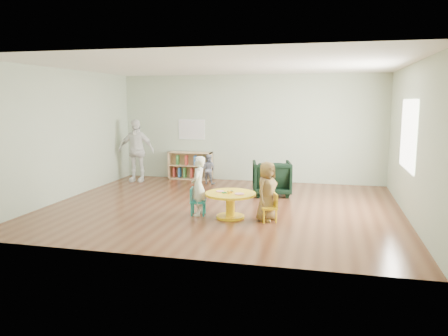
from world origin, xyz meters
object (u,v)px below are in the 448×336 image
Objects in this scene: bookshelf at (190,166)px; toddler at (208,169)px; kid_chair_left at (196,200)px; armchair at (272,178)px; child_right at (267,191)px; kid_chair_right at (271,207)px; child_left at (198,186)px; adult_caretaker at (136,150)px; activity_table at (230,201)px.

bookshelf is 1.57× the size of toddler.
toddler reaches higher than kid_chair_left.
armchair is 0.81× the size of child_right.
kid_chair_right is at bearing 85.39° from armchair.
kid_chair_right is 0.47× the size of child_right.
kid_chair_right is at bearing 80.35° from child_left.
armchair is 0.52× the size of adult_caretaker.
child_right is at bearing 82.13° from child_left.
bookshelf reaches higher than kid_chair_left.
bookshelf is at bearing 57.64° from child_right.
armchair is 0.77× the size of child_left.
child_left is at bearing 175.54° from activity_table.
bookshelf is (-2.71, 3.73, 0.09)m from kid_chair_right.
kid_chair_right is (0.76, -0.08, -0.05)m from activity_table.
adult_caretaker is at bearing -142.95° from child_left.
activity_table is 0.87× the size of child_right.
child_left is (0.04, 0.00, 0.28)m from kid_chair_left.
child_left is at bearing 64.91° from kid_chair_right.
kid_chair_left is 2.38m from armchair.
child_right reaches higher than kid_chair_right.
kid_chair_right is 1.41m from child_left.
armchair is 3.84m from adult_caretaker.
activity_table is 4.14m from bookshelf.
child_right is (0.19, -2.16, 0.14)m from armchair.
toddler is (-1.76, 0.95, -0.01)m from armchair.
armchair is at bearing 147.62° from child_left.
adult_caretaker is (-1.96, -0.09, 0.44)m from toddler.
toddler reaches higher than bookshelf.
activity_table is at bearing 77.27° from kid_chair_left.
toddler is at bearing -40.31° from bookshelf.
child_right is 3.67m from toddler.
toddler is 2.01m from adult_caretaker.
kid_chair_left is at bearing 65.22° from kid_chair_right.
bookshelf is at bearing -43.77° from armchair.
toddler is at bearing -177.51° from kid_chair_left.
kid_chair_right is 3.75m from toddler.
adult_caretaker is at bearing 9.11° from toddler.
toddler is (-0.65, 3.03, -0.18)m from child_left.
kid_chair_left is 0.47× the size of child_left.
toddler reaches higher than activity_table.
kid_chair_right is 0.45× the size of child_left.
toddler is (-0.61, 3.03, 0.10)m from kid_chair_left.
activity_table is 1.79× the size of kid_chair_left.
adult_caretaker is (-2.61, 2.94, 0.27)m from child_left.
kid_chair_right is 5.06m from adult_caretaker.
child_left reaches higher than bookshelf.
child_right is at bearing -54.48° from bookshelf.
activity_table is at bearing 81.03° from child_left.
activity_table is 0.76m from kid_chair_right.
armchair is at bearing 142.34° from kid_chair_left.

